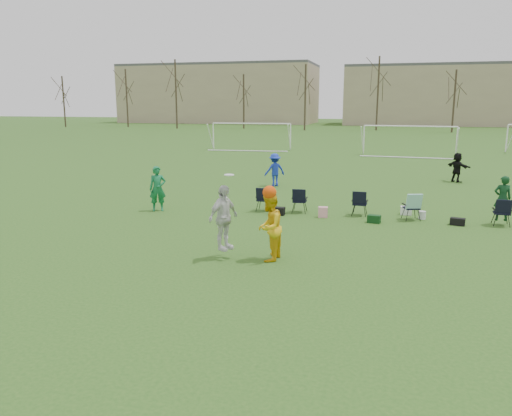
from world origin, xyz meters
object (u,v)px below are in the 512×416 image
(fielder_green_near, at_px, (158,189))
(center_contest, at_px, (251,223))
(fielder_black, at_px, (457,167))
(fielder_blue, at_px, (275,170))
(goal_left, at_px, (251,129))
(goal_mid, at_px, (409,132))

(fielder_green_near, height_order, center_contest, center_contest)
(fielder_green_near, height_order, fielder_black, fielder_green_near)
(fielder_blue, height_order, fielder_black, fielder_blue)
(fielder_green_near, distance_m, center_contest, 7.42)
(fielder_green_near, relative_size, goal_left, 0.24)
(center_contest, relative_size, goal_left, 0.32)
(center_contest, bearing_deg, goal_left, 105.85)
(fielder_blue, xyz_separation_m, center_contest, (2.23, -12.34, 0.20))
(fielder_green_near, xyz_separation_m, goal_mid, (10.18, 25.09, 1.02))
(fielder_blue, xyz_separation_m, fielder_black, (9.29, 3.99, -0.04))
(fielder_green_near, distance_m, goal_left, 27.37)
(fielder_black, bearing_deg, goal_left, 3.69)
(goal_left, bearing_deg, goal_mid, -13.13)
(fielder_blue, bearing_deg, goal_mid, -147.83)
(goal_left, relative_size, goal_mid, 1.00)
(fielder_blue, distance_m, center_contest, 12.55)
(fielder_black, bearing_deg, center_contest, 114.79)
(center_contest, height_order, goal_left, goal_left)
(fielder_black, relative_size, center_contest, 0.68)
(fielder_blue, relative_size, center_contest, 0.72)
(fielder_green_near, bearing_deg, fielder_black, 15.22)
(goal_mid, bearing_deg, fielder_black, -76.98)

